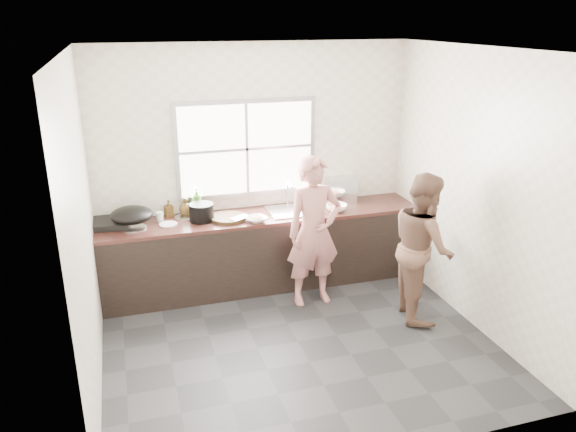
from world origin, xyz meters
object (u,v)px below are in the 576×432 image
object	(u,v)px
bowl_crabs	(336,208)
burner	(108,222)
bowl_held	(317,211)
glass_jar	(160,217)
cutting_board	(228,218)
bottle_brown_tall	(169,209)
pot_lid_left	(135,228)
plate_food	(168,224)
dish_rack	(341,189)
wok	(131,215)
bottle_green	(197,201)
bottle_brown_short	(186,207)
person_side	(423,246)
black_pot	(202,212)
pot_lid_right	(185,217)
woman	(314,236)
bowl_mince	(257,219)

from	to	relation	value
bowl_crabs	burner	world-z (taller)	burner
bowl_held	glass_jar	size ratio (longest dim) A/B	1.84
cutting_board	bottle_brown_tall	size ratio (longest dim) A/B	2.27
bowl_crabs	pot_lid_left	bearing A→B (deg)	177.85
plate_food	cutting_board	bearing A→B (deg)	-1.71
dish_rack	wok	bearing A→B (deg)	-154.14
bowl_crabs	dish_rack	xyz separation A→B (m)	(0.19, 0.35, 0.11)
bowl_crabs	glass_jar	distance (m)	1.97
pot_lid_left	dish_rack	bearing A→B (deg)	6.30
plate_food	bottle_green	world-z (taller)	bottle_green
bottle_brown_tall	bottle_brown_short	size ratio (longest dim) A/B	0.95
bottle_brown_short	cutting_board	bearing A→B (deg)	-34.41
plate_food	dish_rack	world-z (taller)	dish_rack
glass_jar	wok	bearing A→B (deg)	-159.43
plate_food	bottle_brown_tall	xyz separation A→B (m)	(0.04, 0.26, 0.08)
bottle_brown_tall	pot_lid_left	distance (m)	0.47
person_side	bottle_brown_tall	xyz separation A→B (m)	(-2.38, 1.36, 0.18)
wok	pot_lid_left	world-z (taller)	wok
bottle_green	bottle_brown_short	size ratio (longest dim) A/B	1.72
black_pot	pot_lid_right	bearing A→B (deg)	136.96
glass_jar	pot_lid_right	world-z (taller)	glass_jar
plate_food	burner	xyz separation A→B (m)	(-0.61, 0.19, 0.02)
pot_lid_left	woman	bearing A→B (deg)	-15.98
bowl_crabs	dish_rack	world-z (taller)	dish_rack
bowl_held	bottle_brown_short	distance (m)	1.46
bowl_mince	bowl_crabs	distance (m)	0.96
person_side	bowl_held	distance (m)	1.26
woman	wok	distance (m)	1.91
bowl_crabs	bottle_brown_short	world-z (taller)	bottle_brown_short
cutting_board	person_side	bearing A→B (deg)	-31.29
glass_jar	wok	size ratio (longest dim) A/B	0.25
dish_rack	pot_lid_left	world-z (taller)	dish_rack
black_pot	bowl_held	bearing A→B (deg)	-6.70
plate_food	burner	distance (m)	0.64
wok	pot_lid_right	world-z (taller)	wok
black_pot	bottle_brown_short	size ratio (longest dim) A/B	1.47
black_pot	wok	bearing A→B (deg)	-179.28
burner	plate_food	bearing A→B (deg)	-17.36
person_side	burner	size ratio (longest dim) A/B	3.49
cutting_board	bottle_green	distance (m)	0.43
dish_rack	bottle_brown_tall	bearing A→B (deg)	-159.79
bowl_held	glass_jar	xyz separation A→B (m)	(-1.71, 0.25, 0.02)
bottle_brown_tall	glass_jar	xyz separation A→B (m)	(-0.11, -0.13, -0.03)
cutting_board	bottle_brown_short	world-z (taller)	bottle_brown_short
bottle_green	pot_lid_right	world-z (taller)	bottle_green
cutting_board	burner	size ratio (longest dim) A/B	0.89
bottle_brown_short	wok	distance (m)	0.64
bowl_crabs	plate_food	xyz separation A→B (m)	(-1.88, 0.09, -0.02)
person_side	wok	xyz separation A→B (m)	(-2.78, 1.12, 0.24)
burner	dish_rack	xyz separation A→B (m)	(2.68, 0.07, 0.11)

